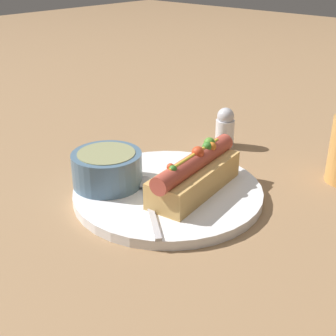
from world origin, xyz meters
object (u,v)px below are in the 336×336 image
Objects in this scene: spoon at (146,191)px; salt_shaker at (225,127)px; hot_dog at (195,174)px; soup_bowl at (107,167)px.

spoon is 1.96× the size of salt_shaker.
spoon is 0.25m from salt_shaker.
salt_shaker is (0.19, 0.09, -0.01)m from hot_dog.
hot_dog is 2.52× the size of salt_shaker.
salt_shaker is (0.24, 0.04, 0.02)m from spoon.
soup_bowl is 0.07m from spoon.
spoon is at bearing -170.14° from salt_shaker.
salt_shaker is at bearing -4.41° from soup_bowl.
spoon is (-0.05, 0.04, -0.02)m from hot_dog.
salt_shaker is (0.26, -0.02, -0.01)m from soup_bowl.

